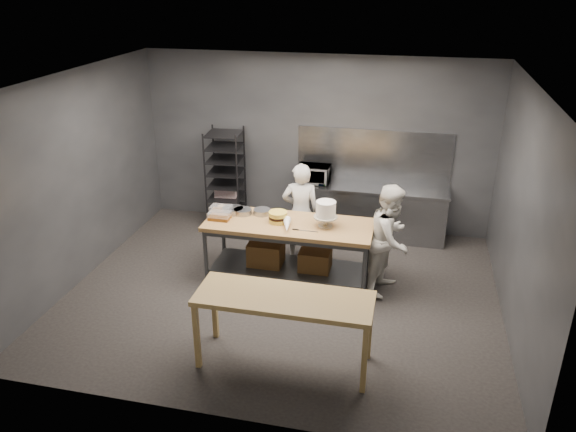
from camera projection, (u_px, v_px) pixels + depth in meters
The scene contains 16 objects.
ground at pixel (283, 293), 8.02m from camera, with size 6.00×6.00×0.00m, color black.
back_wall at pixel (316, 143), 9.65m from camera, with size 6.00×0.04×3.00m, color #4C4F54.
work_table at pixel (288, 244), 8.16m from camera, with size 2.40×0.90×0.92m.
near_counter at pixel (284, 303), 6.28m from camera, with size 2.00×0.70×0.90m.
back_counter at pixel (369, 211), 9.58m from camera, with size 2.60×0.60×0.90m.
splashback_panel at pixel (374, 156), 9.49m from camera, with size 2.60×0.02×0.90m, color slate.
speed_rack at pixel (226, 179), 9.86m from camera, with size 0.65×0.70×1.75m.
chef_behind at pixel (301, 213), 8.65m from camera, with size 0.58×0.38×1.60m, color silver.
chef_right at pixel (391, 239), 7.81m from camera, with size 0.77×0.60×1.59m, color white.
microwave at pixel (314, 174), 9.54m from camera, with size 0.54×0.37×0.30m, color black.
frosted_cake_stand at pixel (326, 211), 7.80m from camera, with size 0.34×0.34×0.38m.
layer_cake at pixel (278, 217), 8.00m from camera, with size 0.26×0.26×0.16m.
cake_pans at pixel (244, 211), 8.31m from camera, with size 0.72×0.32×0.07m.
piping_bag at pixel (287, 225), 7.79m from camera, with size 0.12×0.12×0.38m, color white.
offset_spatula at pixel (302, 230), 7.77m from camera, with size 0.36×0.02×0.02m.
pastry_clamshells at pixel (220, 213), 8.21m from camera, with size 0.36×0.43×0.11m.
Camera 1 is at (1.61, -6.71, 4.23)m, focal length 35.00 mm.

